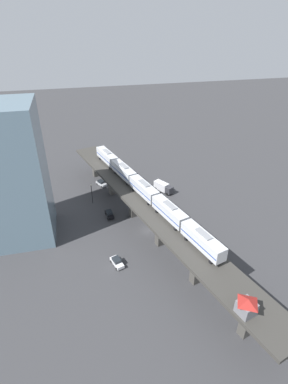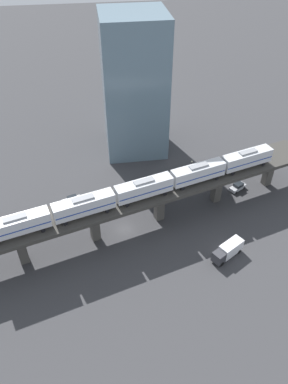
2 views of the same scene
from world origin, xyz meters
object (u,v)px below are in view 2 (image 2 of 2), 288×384
street_car_silver (238,187)px  street_car_white (72,200)px  office_tower (134,87)px  subway_train (144,188)px  street_lamp (191,170)px  delivery_truck (228,250)px  street_car_black (159,194)px

street_car_silver → street_car_white: 40.37m
street_car_white → office_tower: size_ratio=0.13×
subway_train → street_lamp: subway_train is taller
delivery_truck → office_tower: (43.63, 13.15, 16.24)m
subway_train → street_lamp: bearing=-44.9°
street_lamp → street_car_black: bearing=116.0°
street_car_black → delivery_truck: 22.62m
street_car_black → street_lamp: 10.12m
street_car_black → street_lamp: street_lamp is taller
street_car_silver → delivery_truck: bearing=155.3°
subway_train → street_car_silver: subway_train is taller
subway_train → street_car_black: subway_train is taller
street_lamp → office_tower: (19.38, 11.33, 13.89)m
street_car_black → delivery_truck: (-20.04, -10.46, 0.82)m
street_car_white → street_lamp: (3.20, -29.28, 3.17)m
subway_train → street_car_white: subway_train is taller
street_car_black → subway_train: bearing=152.1°
subway_train → street_lamp: (13.73, -13.69, -7.12)m
street_car_silver → street_car_white: bearing=88.8°
subway_train → delivery_truck: bearing=-124.1°
office_tower → delivery_truck: bearing=-163.2°
delivery_truck → street_lamp: (24.25, 1.82, 2.35)m
subway_train → street_car_black: 14.90m
delivery_truck → subway_train: bearing=55.9°
street_car_white → street_car_black: bearing=-92.8°
street_car_silver → street_lamp: (4.08, 11.08, 3.17)m
subway_train → street_car_white: size_ratio=12.81×
subway_train → street_car_silver: 28.50m
street_car_black → street_lamp: size_ratio=0.66×
office_tower → street_car_silver: bearing=-136.3°
subway_train → office_tower: bearing=-4.1°
street_car_silver → office_tower: bearing=43.7°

